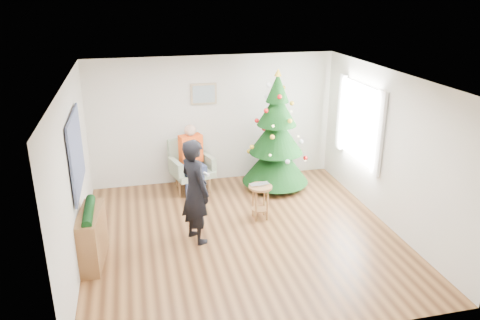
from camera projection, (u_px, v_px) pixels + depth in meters
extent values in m
plane|color=brown|center=(242.00, 235.00, 7.70)|extent=(5.00, 5.00, 0.00)
plane|color=white|center=(243.00, 78.00, 6.80)|extent=(5.00, 5.00, 0.00)
plane|color=silver|center=(214.00, 120.00, 9.53)|extent=(5.00, 0.00, 5.00)
plane|color=silver|center=(298.00, 242.00, 4.97)|extent=(5.00, 0.00, 5.00)
plane|color=silver|center=(74.00, 176.00, 6.71)|extent=(0.00, 5.00, 5.00)
plane|color=silver|center=(388.00, 149.00, 7.79)|extent=(0.00, 5.00, 5.00)
cube|color=white|center=(360.00, 122.00, 8.62)|extent=(0.04, 1.30, 1.40)
cube|color=white|center=(379.00, 134.00, 7.93)|extent=(0.05, 0.25, 1.50)
cube|color=white|center=(341.00, 112.00, 9.30)|extent=(0.05, 0.25, 1.50)
cylinder|color=#3F2816|center=(275.00, 179.00, 9.54)|extent=(0.10, 0.10, 0.31)
cone|color=black|center=(276.00, 161.00, 9.39)|extent=(1.33, 1.33, 0.87)
cone|color=black|center=(276.00, 134.00, 9.20)|extent=(1.07, 1.07, 0.77)
cone|color=black|center=(277.00, 108.00, 9.02)|extent=(0.78, 0.78, 0.67)
cone|color=black|center=(278.00, 87.00, 8.88)|extent=(0.45, 0.45, 0.56)
cone|color=gold|center=(278.00, 72.00, 8.78)|extent=(0.14, 0.14, 0.14)
cylinder|color=brown|center=(260.00, 187.00, 8.07)|extent=(0.41, 0.41, 0.04)
cylinder|color=brown|center=(260.00, 209.00, 8.21)|extent=(0.31, 0.31, 0.02)
imported|color=silver|center=(260.00, 185.00, 8.06)|extent=(0.36, 0.25, 0.03)
cube|color=gray|center=(193.00, 173.00, 9.28)|extent=(0.89, 0.85, 0.12)
cube|color=gray|center=(186.00, 152.00, 9.42)|extent=(0.74, 0.31, 0.60)
cube|color=gray|center=(176.00, 168.00, 9.07)|extent=(0.25, 0.58, 0.30)
cube|color=gray|center=(208.00, 162.00, 9.37)|extent=(0.25, 0.58, 0.30)
cube|color=navy|center=(193.00, 168.00, 9.15)|extent=(0.52, 0.53, 0.14)
cube|color=#E64E15|center=(191.00, 148.00, 9.25)|extent=(0.49, 0.34, 0.55)
sphere|color=tan|center=(190.00, 130.00, 9.10)|extent=(0.23, 0.23, 0.23)
imported|color=black|center=(195.00, 191.00, 7.29)|extent=(0.62, 0.73, 1.70)
cube|color=white|center=(206.00, 174.00, 7.20)|extent=(0.08, 0.13, 0.04)
cube|color=brown|center=(92.00, 237.00, 6.85)|extent=(0.39, 1.02, 0.80)
cylinder|color=black|center=(89.00, 211.00, 6.70)|extent=(0.14, 0.90, 0.14)
cube|color=black|center=(76.00, 152.00, 6.90)|extent=(0.03, 1.50, 1.15)
cube|color=tan|center=(204.00, 94.00, 9.27)|extent=(0.52, 0.03, 0.42)
cube|color=gray|center=(204.00, 94.00, 9.24)|extent=(0.44, 0.02, 0.34)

